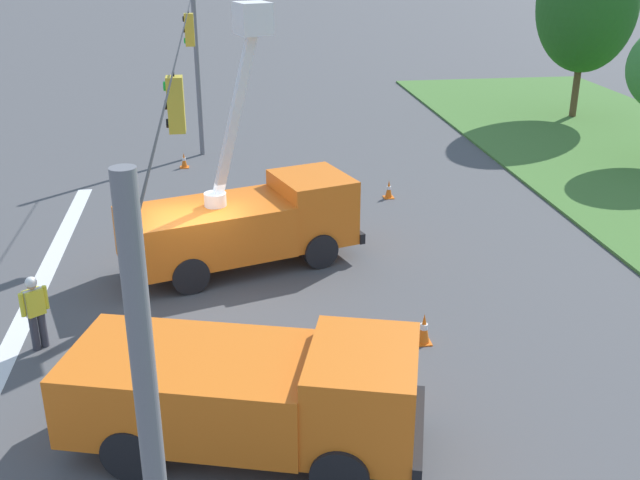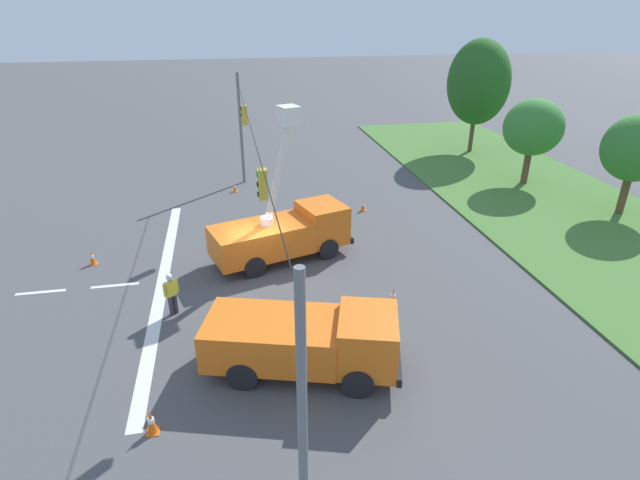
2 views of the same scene
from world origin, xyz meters
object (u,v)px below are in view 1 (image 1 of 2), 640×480
(utility_truck_bucket_lift, at_px, (246,218))
(road_worker, at_px, (35,308))
(utility_truck_support_near, at_px, (249,391))
(traffic_cone_foreground_left, at_px, (184,161))
(traffic_cone_mid_left, at_px, (424,329))
(traffic_cone_near_bucket, at_px, (389,189))
(tree_far_west, at_px, (587,4))

(utility_truck_bucket_lift, height_order, road_worker, utility_truck_bucket_lift)
(utility_truck_bucket_lift, distance_m, utility_truck_support_near, 8.21)
(traffic_cone_foreground_left, bearing_deg, utility_truck_support_near, 5.43)
(traffic_cone_mid_left, bearing_deg, traffic_cone_near_bucket, 171.67)
(traffic_cone_mid_left, bearing_deg, traffic_cone_foreground_left, -158.55)
(tree_far_west, height_order, traffic_cone_near_bucket, tree_far_west)
(traffic_cone_near_bucket, bearing_deg, tree_far_west, 132.00)
(tree_far_west, relative_size, utility_truck_bucket_lift, 1.23)
(tree_far_west, distance_m, road_worker, 30.15)
(tree_far_west, distance_m, utility_truck_support_near, 30.18)
(utility_truck_support_near, height_order, traffic_cone_mid_left, utility_truck_support_near)
(tree_far_west, xyz_separation_m, road_worker, (19.91, -22.18, -4.55))
(tree_far_west, bearing_deg, traffic_cone_near_bucket, -48.00)
(tree_far_west, relative_size, traffic_cone_foreground_left, 14.37)
(utility_truck_bucket_lift, bearing_deg, traffic_cone_near_bucket, 133.99)
(utility_truck_bucket_lift, xyz_separation_m, traffic_cone_near_bucket, (-5.09, 5.27, -1.09))
(utility_truck_support_near, bearing_deg, traffic_cone_foreground_left, -174.57)
(road_worker, bearing_deg, traffic_cone_near_bucket, 131.80)
(tree_far_west, distance_m, traffic_cone_mid_left, 25.43)
(utility_truck_bucket_lift, height_order, traffic_cone_foreground_left, utility_truck_bucket_lift)
(tree_far_west, relative_size, traffic_cone_near_bucket, 13.51)
(utility_truck_bucket_lift, distance_m, traffic_cone_foreground_left, 10.12)
(utility_truck_support_near, xyz_separation_m, road_worker, (-4.21, -4.56, -0.20))
(utility_truck_bucket_lift, relative_size, traffic_cone_foreground_left, 11.66)
(utility_truck_bucket_lift, distance_m, traffic_cone_near_bucket, 7.40)
(road_worker, bearing_deg, traffic_cone_foreground_left, 168.40)
(road_worker, bearing_deg, utility_truck_bucket_lift, 129.26)
(traffic_cone_mid_left, bearing_deg, utility_truck_support_near, -52.08)
(traffic_cone_mid_left, distance_m, traffic_cone_near_bucket, 10.19)
(tree_far_west, xyz_separation_m, utility_truck_support_near, (24.12, -17.62, -4.35))
(utility_truck_support_near, distance_m, traffic_cone_mid_left, 5.28)
(road_worker, bearing_deg, tree_far_west, 131.91)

